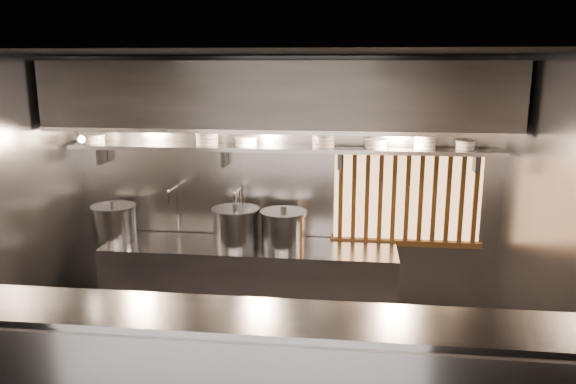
% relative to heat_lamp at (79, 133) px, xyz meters
% --- Properties ---
extents(ceiling, '(4.50, 4.50, 0.00)m').
position_rel_heat_lamp_xyz_m(ceiling, '(1.90, -0.85, 0.73)').
color(ceiling, black).
rests_on(ceiling, wall_back).
extents(wall_back, '(4.50, 0.00, 4.50)m').
position_rel_heat_lamp_xyz_m(wall_back, '(1.90, 0.65, -0.67)').
color(wall_back, gray).
rests_on(wall_back, floor).
extents(wall_right, '(0.00, 3.00, 3.00)m').
position_rel_heat_lamp_xyz_m(wall_right, '(4.15, -0.85, -0.67)').
color(wall_right, gray).
rests_on(wall_right, floor).
extents(cooking_bench, '(3.00, 0.70, 0.90)m').
position_rel_heat_lamp_xyz_m(cooking_bench, '(1.60, 0.28, -1.62)').
color(cooking_bench, '#97979C').
rests_on(cooking_bench, floor).
extents(bowl_shelf, '(4.40, 0.34, 0.04)m').
position_rel_heat_lamp_xyz_m(bowl_shelf, '(1.90, 0.47, -0.19)').
color(bowl_shelf, '#97979C').
rests_on(bowl_shelf, wall_back).
extents(exhaust_hood, '(4.40, 0.81, 0.65)m').
position_rel_heat_lamp_xyz_m(exhaust_hood, '(1.90, 0.25, 0.36)').
color(exhaust_hood, '#2D2D30').
rests_on(exhaust_hood, ceiling).
extents(wood_screen, '(1.56, 0.09, 1.04)m').
position_rel_heat_lamp_xyz_m(wood_screen, '(3.20, 0.60, -0.69)').
color(wood_screen, '#FFB472').
rests_on(wood_screen, wall_back).
extents(faucet_left, '(0.04, 0.30, 0.50)m').
position_rel_heat_lamp_xyz_m(faucet_left, '(0.75, 0.52, -0.76)').
color(faucet_left, silver).
rests_on(faucet_left, wall_back).
extents(faucet_right, '(0.04, 0.30, 0.50)m').
position_rel_heat_lamp_xyz_m(faucet_right, '(1.45, 0.52, -0.76)').
color(faucet_right, silver).
rests_on(faucet_right, wall_back).
extents(heat_lamp, '(0.25, 0.35, 0.20)m').
position_rel_heat_lamp_xyz_m(heat_lamp, '(0.00, 0.00, 0.00)').
color(heat_lamp, '#97979C').
rests_on(heat_lamp, exhaust_hood).
extents(pendant_bulb, '(0.09, 0.09, 0.19)m').
position_rel_heat_lamp_xyz_m(pendant_bulb, '(1.80, 0.35, -0.11)').
color(pendant_bulb, '#2D2D30').
rests_on(pendant_bulb, exhaust_hood).
extents(stock_pot_left, '(0.60, 0.60, 0.41)m').
position_rel_heat_lamp_xyz_m(stock_pot_left, '(0.15, 0.31, -0.98)').
color(stock_pot_left, '#97979C').
rests_on(stock_pot_left, cooking_bench).
extents(stock_pot_mid, '(0.53, 0.53, 0.42)m').
position_rel_heat_lamp_xyz_m(stock_pot_mid, '(1.96, 0.27, -0.98)').
color(stock_pot_mid, '#97979C').
rests_on(stock_pot_mid, cooking_bench).
extents(stock_pot_right, '(0.53, 0.53, 0.43)m').
position_rel_heat_lamp_xyz_m(stock_pot_right, '(1.46, 0.27, -0.97)').
color(stock_pot_right, '#97979C').
rests_on(stock_pot_right, cooking_bench).
extents(bowl_stack_0, '(0.23, 0.23, 0.09)m').
position_rel_heat_lamp_xyz_m(bowl_stack_0, '(-0.08, 0.47, -0.12)').
color(bowl_stack_0, white).
rests_on(bowl_stack_0, bowl_shelf).
extents(bowl_stack_1, '(0.24, 0.24, 0.13)m').
position_rel_heat_lamp_xyz_m(bowl_stack_1, '(1.14, 0.47, -0.10)').
color(bowl_stack_1, white).
rests_on(bowl_stack_1, bowl_shelf).
extents(bowl_stack_2, '(0.24, 0.24, 0.09)m').
position_rel_heat_lamp_xyz_m(bowl_stack_2, '(1.54, 0.47, -0.12)').
color(bowl_stack_2, white).
rests_on(bowl_stack_2, bowl_shelf).
extents(bowl_stack_3, '(0.23, 0.23, 0.13)m').
position_rel_heat_lamp_xyz_m(bowl_stack_3, '(2.33, 0.47, -0.10)').
color(bowl_stack_3, white).
rests_on(bowl_stack_3, bowl_shelf).
extents(bowl_stack_4, '(0.23, 0.23, 0.09)m').
position_rel_heat_lamp_xyz_m(bowl_stack_4, '(2.85, 0.47, -0.12)').
color(bowl_stack_4, white).
rests_on(bowl_stack_4, bowl_shelf).
extents(bowl_stack_5, '(0.22, 0.22, 0.17)m').
position_rel_heat_lamp_xyz_m(bowl_stack_5, '(3.33, 0.47, -0.08)').
color(bowl_stack_5, white).
rests_on(bowl_stack_5, bowl_shelf).
extents(bowl_stack_6, '(0.20, 0.20, 0.09)m').
position_rel_heat_lamp_xyz_m(bowl_stack_6, '(3.72, 0.47, -0.12)').
color(bowl_stack_6, white).
rests_on(bowl_stack_6, bowl_shelf).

